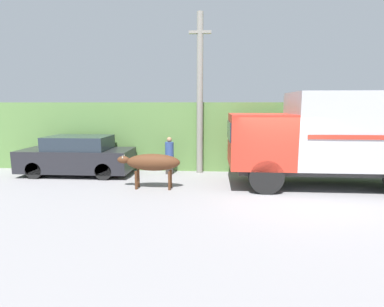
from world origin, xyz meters
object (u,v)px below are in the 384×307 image
(pedestrian_on_hill, at_px, (169,154))
(parked_suv, at_px, (77,156))
(utility_pole, at_px, (200,93))
(brown_cow, at_px, (152,163))
(cargo_truck, at_px, (337,135))

(pedestrian_on_hill, bearing_deg, parked_suv, 11.86)
(utility_pole, bearing_deg, pedestrian_on_hill, -163.05)
(brown_cow, relative_size, utility_pole, 0.33)
(pedestrian_on_hill, xyz_separation_m, utility_pole, (1.25, 0.38, 2.52))
(brown_cow, relative_size, pedestrian_on_hill, 1.40)
(parked_suv, bearing_deg, cargo_truck, -9.39)
(brown_cow, bearing_deg, utility_pole, 53.61)
(parked_suv, xyz_separation_m, pedestrian_on_hill, (3.78, 0.42, 0.06))
(utility_pole, bearing_deg, brown_cow, -120.37)
(cargo_truck, bearing_deg, parked_suv, 172.91)
(cargo_truck, height_order, utility_pole, utility_pole)
(utility_pole, bearing_deg, parked_suv, -170.93)
(cargo_truck, xyz_separation_m, pedestrian_on_hill, (-6.12, 1.55, -0.98))
(parked_suv, bearing_deg, pedestrian_on_hill, 3.49)
(cargo_truck, distance_m, pedestrian_on_hill, 6.39)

